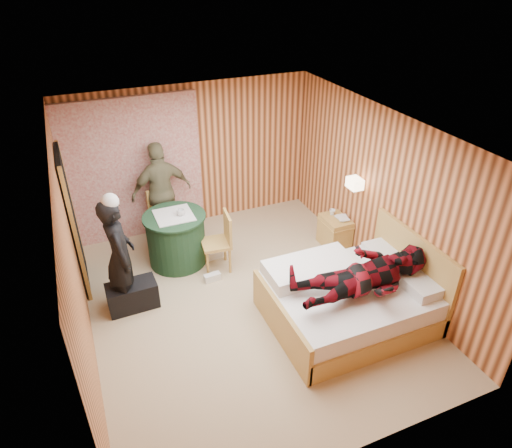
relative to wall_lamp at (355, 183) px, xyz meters
name	(u,v)px	position (x,y,z in m)	size (l,w,h in m)	color
floor	(248,301)	(-1.92, -0.45, -1.30)	(4.20, 5.00, 0.01)	tan
ceiling	(246,133)	(-1.92, -0.45, 1.20)	(4.20, 5.00, 0.01)	white
wall_back	(193,157)	(-1.92, 2.05, -0.05)	(4.20, 0.02, 2.50)	#EC955A
wall_left	(74,264)	(-4.02, -0.45, -0.05)	(0.02, 5.00, 2.50)	#EC955A
wall_right	(383,197)	(0.18, -0.45, -0.05)	(0.02, 5.00, 2.50)	#EC955A
curtain	(135,170)	(-2.92, 1.98, -0.10)	(2.20, 0.08, 2.40)	beige
doorway	(73,222)	(-3.98, 0.95, -0.28)	(0.06, 0.90, 2.05)	black
wall_lamp	(355,183)	(0.00, 0.00, 0.00)	(0.26, 0.24, 0.16)	gold
bed	(349,299)	(-0.80, -1.27, -0.98)	(2.03, 1.60, 1.10)	tan
nightstand	(335,231)	(-0.04, 0.33, -1.03)	(0.40, 0.54, 0.53)	tan
round_table	(176,238)	(-2.58, 0.90, -0.87)	(0.96, 0.96, 0.85)	#1E4122
chair_far	(163,211)	(-2.60, 1.65, -0.76)	(0.53, 0.53, 0.93)	tan
chair_near	(221,238)	(-1.98, 0.47, -0.75)	(0.47, 0.47, 0.94)	tan
duffel_bag	(133,295)	(-3.43, 0.08, -1.11)	(0.67, 0.36, 0.38)	black
sneaker_left	(212,277)	(-2.23, 0.21, -1.24)	(0.25, 0.10, 0.11)	silver
sneaker_right	(214,254)	(-2.02, 0.76, -1.24)	(0.28, 0.11, 0.12)	silver
woman_standing	(120,256)	(-3.49, 0.14, -0.47)	(0.61, 0.40, 1.67)	black
man_at_table	(162,192)	(-2.58, 1.70, -0.44)	(1.01, 0.42, 1.72)	#736E4C
man_on_bed	(367,267)	(-0.77, -1.49, -0.32)	(1.77, 0.67, 0.86)	maroon
book_lower	(338,219)	(-0.04, 0.28, -0.76)	(0.17, 0.22, 0.02)	silver
book_upper	(338,218)	(-0.04, 0.28, -0.74)	(0.16, 0.22, 0.02)	silver
cup_nightstand	(332,212)	(-0.04, 0.46, -0.73)	(0.10, 0.10, 0.09)	silver
cup_table	(181,212)	(-2.48, 0.85, -0.40)	(0.12, 0.12, 0.10)	silver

